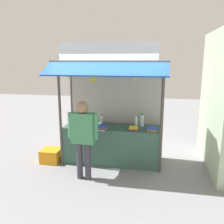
# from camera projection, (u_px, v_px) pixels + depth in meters

# --- Properties ---
(ground_plane) EXTENTS (20.00, 20.00, 0.00)m
(ground_plane) POSITION_uv_depth(u_px,v_px,m) (112.00, 161.00, 5.75)
(ground_plane) COLOR gray
(stall_counter) EXTENTS (2.23, 0.70, 0.86)m
(stall_counter) POSITION_uv_depth(u_px,v_px,m) (112.00, 144.00, 5.66)
(stall_counter) COLOR #385B4C
(stall_counter) RESTS_ON ground
(stall_structure) EXTENTS (2.43, 1.51, 2.72)m
(stall_structure) POSITION_uv_depth(u_px,v_px,m) (113.00, 93.00, 5.49)
(stall_structure) COLOR #4C4742
(stall_structure) RESTS_ON ground
(water_bottle_front_right) EXTENTS (0.09, 0.09, 0.31)m
(water_bottle_front_right) POSITION_uv_depth(u_px,v_px,m) (142.00, 120.00, 5.57)
(water_bottle_front_right) COLOR silver
(water_bottle_front_right) RESTS_ON stall_counter
(water_bottle_mid_left) EXTENTS (0.06, 0.06, 0.23)m
(water_bottle_mid_left) POSITION_uv_depth(u_px,v_px,m) (101.00, 119.00, 5.84)
(water_bottle_mid_left) COLOR silver
(water_bottle_mid_left) RESTS_ON stall_counter
(water_bottle_center) EXTENTS (0.07, 0.07, 0.25)m
(water_bottle_center) POSITION_uv_depth(u_px,v_px,m) (136.00, 122.00, 5.52)
(water_bottle_center) COLOR silver
(water_bottle_center) RESTS_ON stall_counter
(magazine_stack_far_right) EXTENTS (0.24, 0.30, 0.07)m
(magazine_stack_far_right) POSITION_uv_depth(u_px,v_px,m) (152.00, 129.00, 5.26)
(magazine_stack_far_right) COLOR yellow
(magazine_stack_far_right) RESTS_ON stall_counter
(magazine_stack_mid_right) EXTENTS (0.23, 0.30, 0.05)m
(magazine_stack_mid_right) POSITION_uv_depth(u_px,v_px,m) (134.00, 128.00, 5.33)
(magazine_stack_mid_right) COLOR green
(magazine_stack_mid_right) RESTS_ON stall_counter
(magazine_stack_right) EXTENTS (0.24, 0.32, 0.07)m
(magazine_stack_right) POSITION_uv_depth(u_px,v_px,m) (102.00, 127.00, 5.38)
(magazine_stack_right) COLOR white
(magazine_stack_right) RESTS_ON stall_counter
(magazine_stack_far_left) EXTENTS (0.21, 0.27, 0.05)m
(magazine_stack_far_left) POSITION_uv_depth(u_px,v_px,m) (81.00, 126.00, 5.50)
(magazine_stack_far_left) COLOR white
(magazine_stack_far_left) RESTS_ON stall_counter
(banana_bunch_inner_right) EXTENTS (0.12, 0.11, 0.31)m
(banana_bunch_inner_right) POSITION_uv_depth(u_px,v_px,m) (93.00, 78.00, 4.95)
(banana_bunch_inner_right) COLOR #332D23
(banana_bunch_leftmost) EXTENTS (0.10, 0.09, 0.22)m
(banana_bunch_leftmost) POSITION_uv_depth(u_px,v_px,m) (68.00, 74.00, 5.03)
(banana_bunch_leftmost) COLOR #332D23
(banana_bunch_inner_left) EXTENTS (0.10, 0.10, 0.26)m
(banana_bunch_inner_left) POSITION_uv_depth(u_px,v_px,m) (135.00, 77.00, 4.78)
(banana_bunch_inner_left) COLOR #332D23
(vendor_person) EXTENTS (0.61, 0.23, 1.60)m
(vendor_person) POSITION_uv_depth(u_px,v_px,m) (83.00, 133.00, 4.73)
(vendor_person) COLOR #383842
(vendor_person) RESTS_ON ground
(plastic_crate) EXTENTS (0.45, 0.45, 0.31)m
(plastic_crate) POSITION_uv_depth(u_px,v_px,m) (51.00, 155.00, 5.73)
(plastic_crate) COLOR orange
(plastic_crate) RESTS_ON ground
(neighbour_wall) EXTENTS (0.20, 2.40, 3.01)m
(neighbour_wall) POSITION_uv_depth(u_px,v_px,m) (215.00, 100.00, 5.31)
(neighbour_wall) COLOR #B5CCA7
(neighbour_wall) RESTS_ON ground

